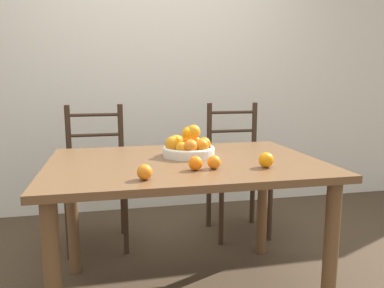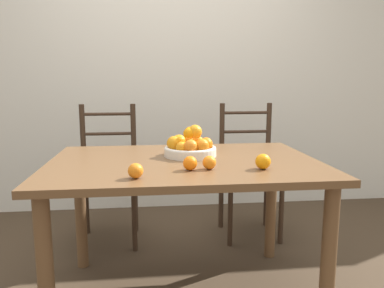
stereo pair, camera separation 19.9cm
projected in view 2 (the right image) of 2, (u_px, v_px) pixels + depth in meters
name	position (u px, v px, depth m)	size (l,w,h in m)	color
wall_back	(168.00, 69.00, 3.42)	(8.00, 0.06, 2.60)	silver
dining_table	(184.00, 180.00, 2.00)	(1.41, 0.98, 0.78)	brown
fruit_bowl	(190.00, 147.00, 2.08)	(0.29, 0.29, 0.18)	silver
orange_loose_0	(136.00, 171.00, 1.60)	(0.07, 0.07, 0.07)	orange
orange_loose_1	(263.00, 162.00, 1.77)	(0.07, 0.07, 0.07)	orange
orange_loose_2	(209.00, 163.00, 1.77)	(0.07, 0.07, 0.07)	orange
orange_loose_3	(190.00, 163.00, 1.75)	(0.07, 0.07, 0.07)	orange
chair_left	(108.00, 177.00, 2.77)	(0.43, 0.41, 1.02)	#382619
chair_right	(249.00, 173.00, 2.89)	(0.42, 0.40, 1.02)	#382619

